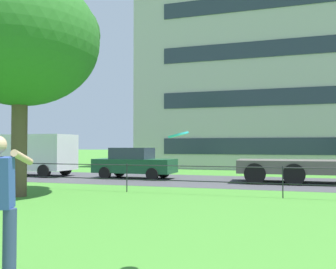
% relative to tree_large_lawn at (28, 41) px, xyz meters
% --- Properties ---
extents(street_strip, '(80.00, 6.20, 0.01)m').
position_rel_tree_large_lawn_xyz_m(street_strip, '(5.38, 6.98, -5.12)').
color(street_strip, '#424247').
rests_on(street_strip, ground).
extents(park_fence, '(37.07, 0.04, 1.00)m').
position_rel_tree_large_lawn_xyz_m(park_fence, '(5.38, 1.92, -4.45)').
color(park_fence, '#232328').
rests_on(park_fence, ground).
extents(tree_large_lawn, '(5.12, 5.43, 7.29)m').
position_rel_tree_large_lawn_xyz_m(tree_large_lawn, '(0.00, 0.00, 0.00)').
color(tree_large_lawn, brown).
rests_on(tree_large_lawn, ground).
extents(frisbee, '(0.33, 0.33, 0.09)m').
position_rel_tree_large_lawn_xyz_m(frisbee, '(6.85, -5.76, -3.35)').
color(frisbee, '#2DB2C6').
extents(panel_van_left, '(5.05, 2.20, 2.24)m').
position_rel_tree_large_lawn_xyz_m(panel_van_left, '(-5.34, 7.00, -3.85)').
color(panel_van_left, silver).
rests_on(panel_van_left, ground).
extents(car_dark_green_right, '(4.02, 1.86, 1.54)m').
position_rel_tree_large_lawn_xyz_m(car_dark_green_right, '(0.86, 7.06, -4.34)').
color(car_dark_green_right, '#194C2D').
rests_on(car_dark_green_right, ground).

